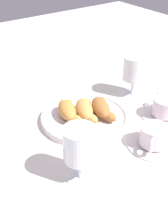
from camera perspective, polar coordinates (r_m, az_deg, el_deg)
The scene contains 10 objects.
ground_plane at distance 0.90m, azimuth 0.53°, elevation -1.45°, with size 2.20×2.20×0.00m, color silver.
pastry_plate at distance 0.89m, azimuth 0.00°, elevation -1.03°, with size 0.26×0.26×0.02m.
croissant_large at distance 0.87m, azimuth -3.08°, elevation 0.33°, with size 0.13×0.09×0.04m.
croissant_small at distance 0.87m, azimuth 0.21°, elevation 0.57°, with size 0.12×0.10×0.04m.
croissant_extra at distance 0.88m, azimuth 3.43°, elevation 0.84°, with size 0.13×0.09×0.04m.
coffee_cup_near at distance 0.80m, azimuth 13.26°, elevation -4.92°, with size 0.14×0.14×0.06m.
coffee_cup_far at distance 0.93m, azimuth 15.26°, elevation 0.59°, with size 0.14×0.14×0.06m.
juice_glass_left at distance 0.65m, azimuth -0.78°, elevation -6.79°, with size 0.08×0.08×0.14m.
juice_glass_right at distance 1.00m, azimuth 9.68°, elevation 7.94°, with size 0.08×0.08×0.14m.
sugar_packet at distance 1.04m, azimuth -10.72°, elevation 3.66°, with size 0.05×0.03×0.01m, color white.
Camera 1 is at (0.59, -0.44, 0.51)m, focal length 47.36 mm.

